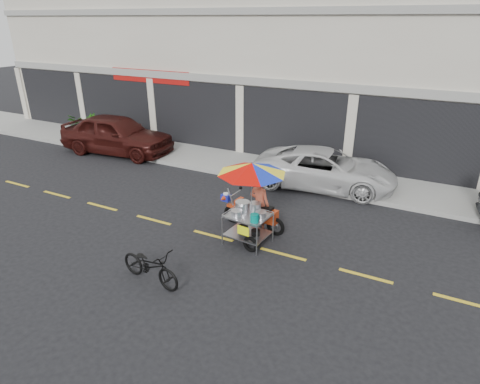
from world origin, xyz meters
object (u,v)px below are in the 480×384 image
at_px(near_bicycle, 150,266).
at_px(food_vendor_rig, 253,189).
at_px(white_pickup, 325,169).
at_px(maroon_sedan, 117,134).

height_order(near_bicycle, food_vendor_rig, food_vendor_rig).
bearing_deg(white_pickup, maroon_sedan, 85.97).
xyz_separation_m(white_pickup, near_bicycle, (-1.83, -7.08, -0.23)).
xyz_separation_m(maroon_sedan, white_pickup, (8.95, 0.36, -0.17)).
bearing_deg(food_vendor_rig, white_pickup, 86.47).
relative_size(near_bicycle, food_vendor_rig, 0.73).
xyz_separation_m(near_bicycle, food_vendor_rig, (1.15, 2.79, 0.97)).
relative_size(maroon_sedan, food_vendor_rig, 2.19).
xyz_separation_m(white_pickup, food_vendor_rig, (-0.68, -4.29, 0.74)).
height_order(maroon_sedan, white_pickup, maroon_sedan).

